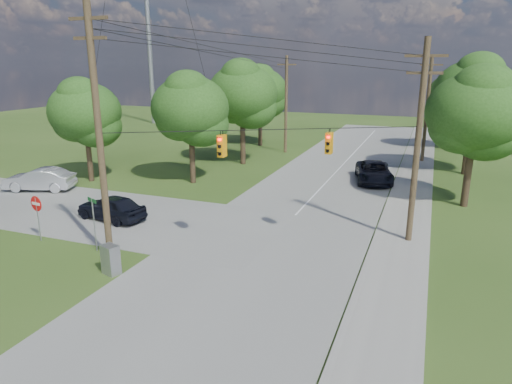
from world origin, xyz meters
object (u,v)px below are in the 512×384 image
at_px(pole_ne, 418,141).
at_px(do_not_enter_sign, 37,209).
at_px(pole_sw, 99,133).
at_px(pole_north_e, 427,109).
at_px(car_cross_dark, 111,207).
at_px(pole_north_w, 286,104).
at_px(control_cabinet, 111,260).
at_px(car_main_north, 374,172).
at_px(car_cross_silver, 39,179).

xyz_separation_m(pole_ne, do_not_enter_sign, (-18.55, -7.00, -3.64)).
distance_m(pole_sw, pole_north_e, 32.55).
height_order(pole_north_e, car_cross_dark, pole_north_e).
bearing_deg(pole_north_w, pole_sw, -89.23).
xyz_separation_m(pole_north_w, control_cabinet, (1.50, -30.91, -4.44)).
relative_size(pole_sw, car_cross_dark, 2.63).
xyz_separation_m(car_main_north, control_cabinet, (-9.00, -21.27, -0.14)).
relative_size(pole_north_w, car_main_north, 1.73).
bearing_deg(pole_north_e, pole_sw, -114.52).
bearing_deg(control_cabinet, car_main_north, 84.24).
relative_size(pole_north_e, car_main_north, 1.73).
bearing_deg(car_cross_dark, pole_north_e, 153.94).
distance_m(pole_ne, do_not_enter_sign, 20.16).
height_order(pole_ne, car_main_north, pole_ne).
xyz_separation_m(pole_north_e, control_cabinet, (-12.40, -30.91, -4.44)).
bearing_deg(car_main_north, car_cross_silver, -165.47).
bearing_deg(pole_north_w, car_cross_dark, -97.41).
xyz_separation_m(pole_ne, car_cross_dark, (-17.13, -2.82, -4.66)).
xyz_separation_m(pole_ne, car_cross_silver, (-26.46, 0.74, -4.60)).
bearing_deg(pole_ne, do_not_enter_sign, -159.32).
bearing_deg(pole_north_e, car_cross_dark, -124.60).
bearing_deg(control_cabinet, pole_ne, 52.88).
height_order(pole_sw, car_cross_silver, pole_sw).
xyz_separation_m(pole_sw, car_cross_silver, (-12.96, 8.34, -5.36)).
bearing_deg(car_main_north, pole_north_w, 125.23).
xyz_separation_m(car_cross_dark, do_not_enter_sign, (-1.42, -4.18, 1.02)).
distance_m(pole_ne, control_cabinet, 16.00).
bearing_deg(pole_sw, car_cross_silver, 147.23).
relative_size(car_cross_dark, car_main_north, 0.79).
relative_size(pole_ne, pole_north_e, 1.05).
xyz_separation_m(pole_north_e, car_cross_silver, (-26.46, -21.26, -4.26)).
relative_size(pole_north_w, do_not_enter_sign, 3.96).
distance_m(pole_ne, car_cross_dark, 17.97).
bearing_deg(car_cross_dark, car_main_north, 146.43).
height_order(car_cross_dark, car_cross_silver, car_cross_silver).
bearing_deg(pole_north_w, car_main_north, -42.55).
height_order(pole_ne, car_cross_dark, pole_ne).
xyz_separation_m(pole_sw, do_not_enter_sign, (-5.05, 0.60, -4.40)).
relative_size(pole_sw, pole_north_e, 1.20).
bearing_deg(car_cross_dark, car_cross_silver, -102.35).
distance_m(car_cross_silver, control_cabinet, 17.05).
bearing_deg(do_not_enter_sign, pole_north_w, 88.89).
height_order(pole_sw, pole_ne, pole_sw).
distance_m(pole_ne, pole_north_e, 22.00).
distance_m(car_cross_dark, car_main_north, 20.47).
distance_m(car_cross_dark, car_cross_silver, 9.99).
bearing_deg(control_cabinet, pole_north_e, 85.32).
height_order(pole_north_e, do_not_enter_sign, pole_north_e).
bearing_deg(pole_sw, pole_north_w, 90.77).
distance_m(pole_ne, car_cross_silver, 26.86).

